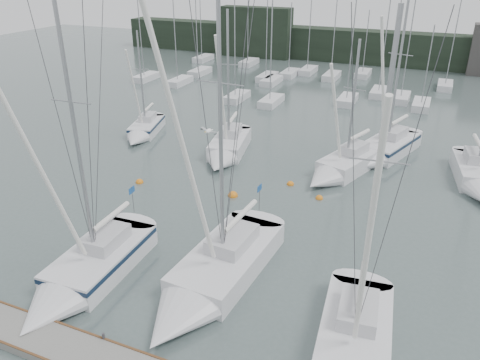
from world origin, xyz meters
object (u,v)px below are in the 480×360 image
at_px(buoy_d, 290,184).
at_px(buoy_b, 319,199).
at_px(sailboat_near_left, 81,278).
at_px(sailboat_mid_b, 226,151).
at_px(sailboat_near_center, 205,285).
at_px(sailboat_mid_c, 339,169).
at_px(sailboat_mid_e, 478,180).
at_px(buoy_a, 233,196).
at_px(sailboat_mid_d, 381,151).
at_px(sailboat_mid_a, 143,131).
at_px(buoy_c, 140,183).

bearing_deg(buoy_d, buoy_b, -27.98).
distance_m(sailboat_near_left, sailboat_mid_b, 18.67).
relative_size(sailboat_near_left, sailboat_near_center, 0.91).
distance_m(sailboat_mid_c, sailboat_mid_e, 10.08).
bearing_deg(buoy_a, sailboat_mid_d, 52.13).
bearing_deg(sailboat_mid_b, sailboat_mid_c, -10.97).
height_order(sailboat_near_center, sailboat_mid_a, sailboat_near_center).
distance_m(sailboat_near_center, sailboat_mid_b, 17.88).
bearing_deg(buoy_b, sailboat_mid_e, 31.52).
relative_size(sailboat_mid_b, buoy_b, 24.01).
height_order(sailboat_mid_b, buoy_a, sailboat_mid_b).
distance_m(buoy_b, buoy_d, 2.90).
xyz_separation_m(sailboat_mid_b, sailboat_mid_d, (12.10, 4.91, 0.06)).
height_order(sailboat_mid_e, buoy_d, sailboat_mid_e).
height_order(sailboat_mid_b, sailboat_mid_d, sailboat_mid_d).
xyz_separation_m(sailboat_mid_c, buoy_b, (-0.42, -4.27, -0.61)).
relative_size(sailboat_mid_b, buoy_c, 21.66).
distance_m(sailboat_mid_a, sailboat_mid_e, 28.90).
bearing_deg(buoy_c, sailboat_mid_a, 122.12).
relative_size(buoy_a, buoy_b, 1.35).
bearing_deg(sailboat_mid_d, sailboat_near_center, -86.23).
relative_size(sailboat_near_center, sailboat_mid_b, 1.39).
height_order(sailboat_near_left, sailboat_near_center, sailboat_near_center).
xyz_separation_m(sailboat_near_center, sailboat_mid_c, (3.08, 16.71, 0.01)).
xyz_separation_m(sailboat_mid_e, buoy_c, (-23.46, -9.12, -0.63)).
bearing_deg(sailboat_mid_e, sailboat_near_center, -132.78).
height_order(sailboat_mid_b, buoy_d, sailboat_mid_b).
bearing_deg(sailboat_near_left, buoy_b, 56.48).
bearing_deg(sailboat_mid_d, buoy_d, -106.88).
distance_m(sailboat_mid_c, buoy_c, 15.33).
height_order(buoy_b, buoy_c, buoy_c).
distance_m(sailboat_near_center, sailboat_mid_c, 16.99).
height_order(buoy_a, buoy_d, buoy_a).
height_order(sailboat_mid_a, sailboat_mid_d, sailboat_mid_d).
bearing_deg(buoy_b, sailboat_mid_c, 84.43).
height_order(buoy_a, buoy_b, buoy_a).
bearing_deg(buoy_d, sailboat_near_center, -90.43).
distance_m(sailboat_mid_c, buoy_d, 4.21).
distance_m(sailboat_near_left, sailboat_mid_a, 22.56).
relative_size(sailboat_near_center, sailboat_mid_a, 1.72).
bearing_deg(buoy_d, sailboat_mid_a, 164.38).
xyz_separation_m(sailboat_near_left, buoy_c, (-4.40, 11.65, -0.64)).
bearing_deg(sailboat_mid_b, sailboat_near_center, -79.92).
relative_size(sailboat_near_left, buoy_b, 30.40).
relative_size(sailboat_near_center, sailboat_mid_d, 1.24).
xyz_separation_m(buoy_b, buoy_c, (-13.17, -2.80, 0.00)).
height_order(sailboat_near_left, sailboat_mid_e, sailboat_near_left).
xyz_separation_m(buoy_c, buoy_d, (10.61, 4.17, 0.00)).
relative_size(sailboat_mid_b, buoy_d, 23.36).
xyz_separation_m(sailboat_mid_a, buoy_a, (12.82, -7.88, -0.53)).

